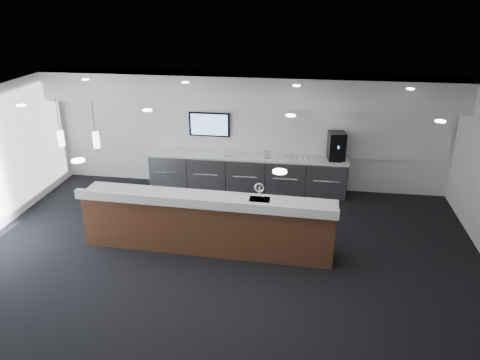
# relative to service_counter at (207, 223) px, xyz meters

# --- Properties ---
(ground) EXTENTS (10.00, 10.00, 0.00)m
(ground) POSITION_rel_service_counter_xyz_m (0.38, -0.63, -0.58)
(ground) COLOR black
(ground) RESTS_ON ground
(ceiling) EXTENTS (10.00, 8.00, 0.02)m
(ceiling) POSITION_rel_service_counter_xyz_m (0.38, -0.63, 2.42)
(ceiling) COLOR black
(ceiling) RESTS_ON back_wall
(back_wall) EXTENTS (10.00, 0.02, 3.00)m
(back_wall) POSITION_rel_service_counter_xyz_m (0.38, 3.37, 0.92)
(back_wall) COLOR white
(back_wall) RESTS_ON ground
(soffit_bulkhead) EXTENTS (10.00, 0.90, 0.70)m
(soffit_bulkhead) POSITION_rel_service_counter_xyz_m (0.38, 2.92, 2.07)
(soffit_bulkhead) COLOR white
(soffit_bulkhead) RESTS_ON back_wall
(alcove_panel) EXTENTS (9.80, 0.06, 1.40)m
(alcove_panel) POSITION_rel_service_counter_xyz_m (0.38, 3.34, 1.02)
(alcove_panel) COLOR white
(alcove_panel) RESTS_ON back_wall
(back_credenza) EXTENTS (5.06, 0.66, 0.95)m
(back_credenza) POSITION_rel_service_counter_xyz_m (0.38, 3.01, -0.10)
(back_credenza) COLOR #9B9DA3
(back_credenza) RESTS_ON ground
(wall_tv) EXTENTS (1.05, 0.08, 0.62)m
(wall_tv) POSITION_rel_service_counter_xyz_m (-0.62, 3.27, 1.07)
(wall_tv) COLOR black
(wall_tv) RESTS_ON back_wall
(pendant_left) EXTENTS (0.12, 0.12, 0.30)m
(pendant_left) POSITION_rel_service_counter_xyz_m (-2.02, 0.17, 1.67)
(pendant_left) COLOR beige
(pendant_left) RESTS_ON ceiling
(pendant_right) EXTENTS (0.12, 0.12, 0.30)m
(pendant_right) POSITION_rel_service_counter_xyz_m (-2.72, 0.17, 1.67)
(pendant_right) COLOR beige
(pendant_right) RESTS_ON ceiling
(ceiling_can_lights) EXTENTS (7.00, 5.00, 0.02)m
(ceiling_can_lights) POSITION_rel_service_counter_xyz_m (0.38, -0.63, 2.39)
(ceiling_can_lights) COLOR white
(ceiling_can_lights) RESTS_ON ceiling
(service_counter) EXTENTS (5.05, 1.01, 1.49)m
(service_counter) POSITION_rel_service_counter_xyz_m (0.00, 0.00, 0.00)
(service_counter) COLOR #4E2C1A
(service_counter) RESTS_ON ground
(coffee_machine) EXTENTS (0.45, 0.55, 0.69)m
(coffee_machine) POSITION_rel_service_counter_xyz_m (2.58, 3.08, 0.72)
(coffee_machine) COLOR black
(coffee_machine) RESTS_ON back_credenza
(info_sign_left) EXTENTS (0.14, 0.04, 0.20)m
(info_sign_left) POSITION_rel_service_counter_xyz_m (-0.10, 2.90, 0.47)
(info_sign_left) COLOR silver
(info_sign_left) RESTS_ON back_credenza
(info_sign_right) EXTENTS (0.17, 0.06, 0.22)m
(info_sign_right) POSITION_rel_service_counter_xyz_m (0.90, 2.89, 0.48)
(info_sign_right) COLOR silver
(info_sign_right) RESTS_ON back_credenza
(cup_0) EXTENTS (0.10, 0.10, 0.10)m
(cup_0) POSITION_rel_service_counter_xyz_m (2.03, 2.91, 0.42)
(cup_0) COLOR white
(cup_0) RESTS_ON back_credenza
(cup_1) EXTENTS (0.14, 0.14, 0.10)m
(cup_1) POSITION_rel_service_counter_xyz_m (1.89, 2.91, 0.42)
(cup_1) COLOR white
(cup_1) RESTS_ON back_credenza
(cup_2) EXTENTS (0.13, 0.13, 0.10)m
(cup_2) POSITION_rel_service_counter_xyz_m (1.75, 2.91, 0.42)
(cup_2) COLOR white
(cup_2) RESTS_ON back_credenza
(cup_3) EXTENTS (0.13, 0.13, 0.10)m
(cup_3) POSITION_rel_service_counter_xyz_m (1.61, 2.91, 0.42)
(cup_3) COLOR white
(cup_3) RESTS_ON back_credenza
(cup_4) EXTENTS (0.14, 0.14, 0.10)m
(cup_4) POSITION_rel_service_counter_xyz_m (1.47, 2.91, 0.42)
(cup_4) COLOR white
(cup_4) RESTS_ON back_credenza
(cup_5) EXTENTS (0.11, 0.11, 0.10)m
(cup_5) POSITION_rel_service_counter_xyz_m (1.33, 2.91, 0.42)
(cup_5) COLOR white
(cup_5) RESTS_ON back_credenza
(cup_6) EXTENTS (0.14, 0.14, 0.10)m
(cup_6) POSITION_rel_service_counter_xyz_m (1.19, 2.91, 0.42)
(cup_6) COLOR white
(cup_6) RESTS_ON back_credenza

